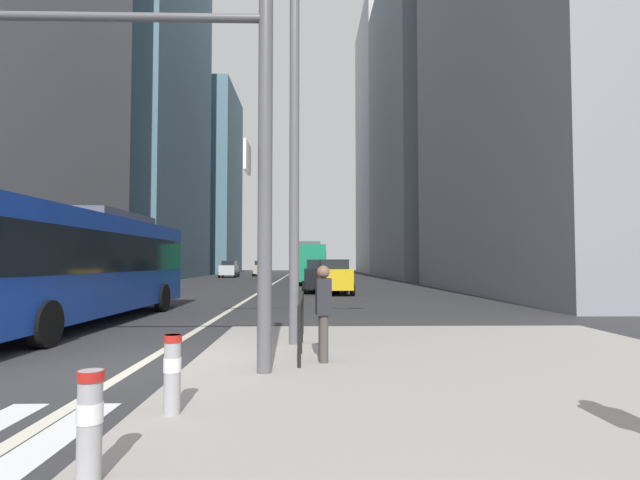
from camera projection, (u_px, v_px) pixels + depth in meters
ground_plane at (258, 293)px, 28.65m from camera, size 160.00×160.00×0.00m
median_island at (471, 372)px, 7.80m from camera, size 9.00×10.00×0.15m
lane_centre_line at (271, 285)px, 38.63m from camera, size 0.20×80.00×0.01m
office_tower_left_mid at (142, 99)px, 56.00m from camera, size 10.95×23.72×40.55m
office_tower_left_far at (193, 182)px, 80.47m from camera, size 13.96×16.51×29.56m
office_tower_right_mid at (430, 123)px, 57.43m from camera, size 11.21×25.35×35.91m
office_tower_right_far at (391, 143)px, 85.50m from camera, size 10.09×21.74×44.71m
city_bus_blue_oncoming at (79, 261)px, 14.29m from camera, size 2.92×11.98×3.40m
city_bus_red_receding at (310, 262)px, 41.82m from camera, size 2.79×11.47×3.40m
city_bus_red_distant at (305, 262)px, 65.14m from camera, size 2.81×10.68×3.40m
car_oncoming_mid at (261, 268)px, 64.19m from camera, size 2.16×4.63×1.94m
car_receding_near at (333, 276)px, 27.76m from camera, size 2.18×4.44×1.94m
car_receding_far at (319, 276)px, 29.24m from camera, size 2.11×4.36×1.94m
car_oncoming_far at (229, 269)px, 57.87m from camera, size 2.11×4.20×1.94m
traffic_signal_gantry at (147, 112)px, 7.51m from camera, size 5.47×0.65×6.00m
street_lamp_post at (294, 93)px, 10.20m from camera, size 5.50×0.32×8.00m
bollard_front at (90, 420)px, 3.73m from camera, size 0.20×0.20×0.83m
bollard_left at (172, 370)px, 5.40m from camera, size 0.20×0.20×0.86m
pedestrian_railing at (301, 311)px, 9.59m from camera, size 0.06×3.70×0.98m
pedestrian_walking at (323, 309)px, 8.24m from camera, size 0.27×0.40×1.59m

